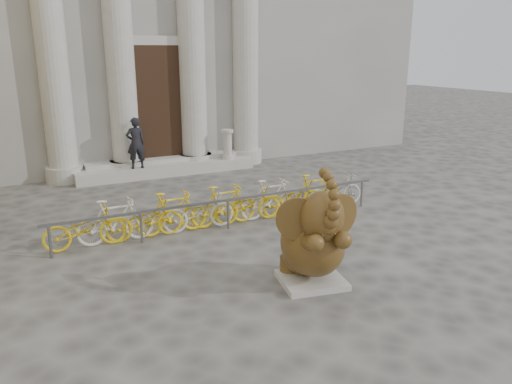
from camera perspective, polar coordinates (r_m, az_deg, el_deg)
name	(u,v)px	position (r m, az deg, el deg)	size (l,w,h in m)	color
ground	(319,286)	(9.12, 7.26, -10.58)	(80.00, 80.00, 0.00)	#474442
classical_building	(119,0)	(22.24, -15.38, 20.39)	(22.00, 10.70, 12.00)	gray
entrance_steps	(166,168)	(17.23, -10.24, 2.69)	(6.00, 1.20, 0.36)	#A8A59E
elephant_statue	(313,242)	(8.85, 6.58, -5.68)	(1.46, 1.73, 2.22)	#A8A59E
bike_rack	(224,205)	(11.85, -3.71, -1.53)	(8.17, 0.53, 1.00)	slate
pedestrian	(136,143)	(16.46, -13.59, 5.45)	(0.60, 0.39, 1.65)	black
balustrade_post	(228,145)	(17.52, -3.27, 5.34)	(0.42, 0.42, 1.03)	#A8A59E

